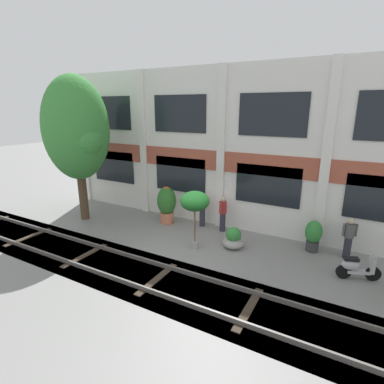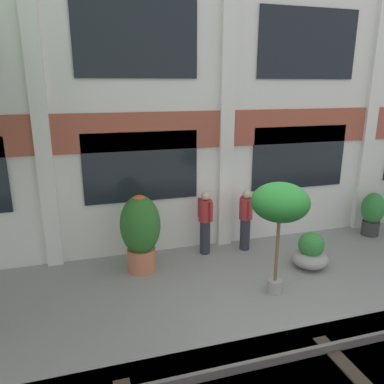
% 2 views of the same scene
% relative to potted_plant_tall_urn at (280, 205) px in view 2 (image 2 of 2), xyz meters
% --- Properties ---
extents(ground_plane, '(80.00, 80.00, 0.00)m').
position_rel_potted_plant_tall_urn_xyz_m(ground_plane, '(-0.11, -0.25, -1.92)').
color(ground_plane, gray).
extents(apartment_facade, '(17.69, 0.64, 7.21)m').
position_rel_potted_plant_tall_urn_xyz_m(apartment_facade, '(-0.11, 2.93, 1.68)').
color(apartment_facade, silver).
rests_on(apartment_facade, ground).
extents(potted_plant_tall_urn, '(1.14, 1.14, 2.35)m').
position_rel_potted_plant_tall_urn_xyz_m(potted_plant_tall_urn, '(0.00, 0.00, 0.00)').
color(potted_plant_tall_urn, gray).
rests_on(potted_plant_tall_urn, ground).
extents(potted_plant_ribbed_drum, '(0.63, 0.63, 1.25)m').
position_rel_potted_plant_tall_urn_xyz_m(potted_plant_ribbed_drum, '(4.15, 2.01, -1.24)').
color(potted_plant_ribbed_drum, '#333333').
rests_on(potted_plant_ribbed_drum, ground).
extents(potted_plant_wide_bowl, '(0.84, 0.84, 0.86)m').
position_rel_potted_plant_tall_urn_xyz_m(potted_plant_wide_bowl, '(1.34, 0.77, -1.56)').
color(potted_plant_wide_bowl, gray).
rests_on(potted_plant_wide_bowl, ground).
extents(potted_plant_glazed_jar, '(0.91, 0.91, 1.82)m').
position_rel_potted_plant_tall_urn_xyz_m(potted_plant_glazed_jar, '(-2.49, 1.76, -0.89)').
color(potted_plant_glazed_jar, '#B76647').
rests_on(potted_plant_glazed_jar, ground).
extents(resident_by_doorway, '(0.34, 0.49, 1.63)m').
position_rel_potted_plant_tall_urn_xyz_m(resident_by_doorway, '(-0.79, 2.21, -1.04)').
color(resident_by_doorway, '#282833').
rests_on(resident_by_doorway, ground).
extents(resident_watching_tracks, '(0.34, 0.53, 1.61)m').
position_rel_potted_plant_tall_urn_xyz_m(resident_watching_tracks, '(0.28, 2.14, -1.05)').
color(resident_watching_tracks, '#282833').
rests_on(resident_watching_tracks, ground).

